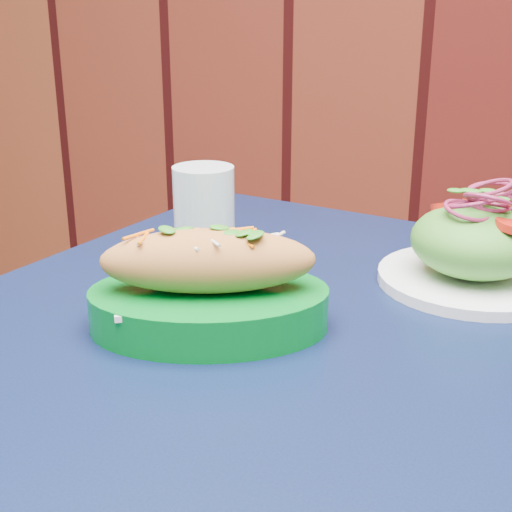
% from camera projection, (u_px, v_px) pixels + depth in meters
% --- Properties ---
extents(cafe_table, '(0.95, 0.95, 0.75)m').
position_uv_depth(cafe_table, '(332.00, 422.00, 0.69)').
color(cafe_table, black).
rests_on(cafe_table, ground).
extents(banh_mi_basket, '(0.27, 0.22, 0.11)m').
position_uv_depth(banh_mi_basket, '(209.00, 288.00, 0.67)').
color(banh_mi_basket, '#006D1C').
rests_on(banh_mi_basket, cafe_table).
extents(salad_plate, '(0.21, 0.21, 0.12)m').
position_uv_depth(salad_plate, '(475.00, 248.00, 0.78)').
color(salad_plate, white).
rests_on(salad_plate, cafe_table).
extents(water_glass, '(0.07, 0.07, 0.12)m').
position_uv_depth(water_glass, '(204.00, 215.00, 0.84)').
color(water_glass, silver).
rests_on(water_glass, cafe_table).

